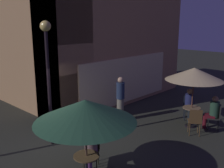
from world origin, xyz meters
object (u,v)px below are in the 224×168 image
at_px(patron_seated_0, 91,145).
at_px(patron_seated_2, 213,111).
at_px(cafe_chair_2, 195,120).
at_px(cafe_chair_1, 189,105).
at_px(cafe_table_1, 191,113).
at_px(patron_standing_3, 120,99).
at_px(street_lamp_near_corner, 47,60).
at_px(cafe_chair_3, 217,115).
at_px(patio_umbrella_0, 85,111).
at_px(cafe_chair_0, 92,148).
at_px(patron_seated_1, 189,103).
at_px(cafe_table_0, 87,164).
at_px(patio_umbrella_1, 194,74).

xyz_separation_m(patron_seated_0, patron_seated_2, (4.87, -1.28, 0.02)).
bearing_deg(cafe_chair_2, cafe_chair_1, -0.26).
bearing_deg(cafe_chair_2, cafe_table_1, 0.00).
height_order(patron_seated_2, patron_standing_3, patron_standing_3).
distance_m(street_lamp_near_corner, patron_seated_2, 6.13).
height_order(street_lamp_near_corner, cafe_chair_3, street_lamp_near_corner).
height_order(patio_umbrella_0, cafe_chair_2, patio_umbrella_0).
bearing_deg(cafe_chair_1, patio_umbrella_0, -32.10).
bearing_deg(patron_seated_2, cafe_chair_0, 51.20).
relative_size(cafe_chair_1, patron_seated_1, 0.74).
relative_size(cafe_table_0, cafe_chair_3, 0.80).
relative_size(cafe_chair_1, patron_standing_3, 0.53).
bearing_deg(patron_seated_2, patron_seated_0, 52.53).
bearing_deg(patron_seated_1, cafe_table_1, 0.00).
height_order(street_lamp_near_corner, cafe_table_0, street_lamp_near_corner).
bearing_deg(cafe_chair_3, cafe_chair_0, 49.87).
relative_size(patron_seated_0, patron_seated_1, 0.95).
xyz_separation_m(street_lamp_near_corner, cafe_chair_3, (4.79, -3.46, -2.21)).
bearing_deg(cafe_chair_3, cafe_chair_2, 48.39).
bearing_deg(patron_seated_2, patio_umbrella_1, -0.00).
distance_m(cafe_chair_3, patron_seated_2, 0.22).
distance_m(street_lamp_near_corner, cafe_chair_3, 6.31).
distance_m(cafe_table_0, cafe_chair_0, 0.78).
height_order(cafe_chair_0, patron_seated_1, patron_seated_1).
distance_m(cafe_table_1, patron_standing_3, 2.76).
relative_size(patio_umbrella_0, cafe_chair_3, 2.59).
bearing_deg(patron_standing_3, cafe_table_1, 17.83).
distance_m(cafe_chair_1, patron_seated_2, 1.20).
height_order(patio_umbrella_1, patron_seated_0, patio_umbrella_1).
xyz_separation_m(cafe_table_0, cafe_table_1, (5.08, -0.19, 0.02)).
distance_m(cafe_chair_2, cafe_chair_3, 1.08).
height_order(cafe_table_1, patron_seated_0, patron_seated_0).
bearing_deg(patron_standing_3, patio_umbrella_0, -73.11).
relative_size(cafe_chair_2, patron_seated_0, 0.79).
xyz_separation_m(cafe_chair_0, cafe_chair_1, (5.12, -0.23, 0.04)).
xyz_separation_m(patio_umbrella_1, cafe_chair_0, (-4.47, 0.68, -1.49)).
xyz_separation_m(cafe_table_0, cafe_chair_3, (5.43, -1.02, 0.05)).
xyz_separation_m(patio_umbrella_0, patron_seated_2, (5.37, -0.88, -1.16)).
height_order(patron_seated_0, patron_seated_2, patron_seated_2).
relative_size(cafe_table_0, patron_seated_1, 0.58).
relative_size(cafe_chair_0, cafe_chair_2, 0.92).
relative_size(cafe_chair_2, patron_seated_1, 0.75).
height_order(cafe_table_0, cafe_chair_3, cafe_chair_3).
relative_size(cafe_chair_1, patron_seated_2, 0.75).
height_order(patio_umbrella_1, patron_seated_1, patio_umbrella_1).
relative_size(cafe_chair_2, cafe_chair_3, 1.04).
xyz_separation_m(cafe_table_0, patron_standing_3, (3.67, 2.14, 0.41)).
distance_m(patio_umbrella_0, cafe_chair_1, 5.88).
bearing_deg(patio_umbrella_1, patron_standing_3, 121.21).
xyz_separation_m(cafe_chair_2, patron_seated_1, (1.21, 0.85, 0.14)).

